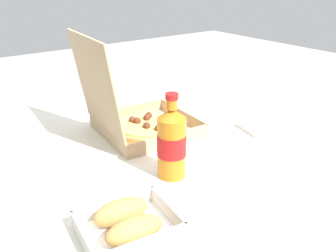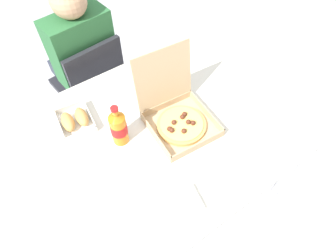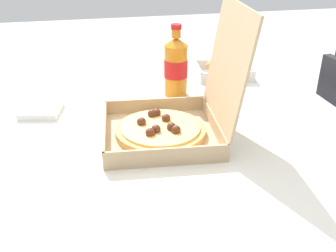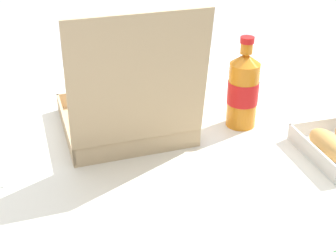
% 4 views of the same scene
% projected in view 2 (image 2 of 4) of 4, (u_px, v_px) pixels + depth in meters
% --- Properties ---
extents(ground_plane, '(10.00, 10.00, 0.00)m').
position_uv_depth(ground_plane, '(164.00, 193.00, 1.94)').
color(ground_plane, '#B2B2B7').
extents(dining_table, '(1.38, 1.00, 0.74)m').
position_uv_depth(dining_table, '(162.00, 137.00, 1.40)').
color(dining_table, silver).
rests_on(dining_table, ground_plane).
extents(chair, '(0.44, 0.44, 0.83)m').
position_uv_depth(chair, '(93.00, 83.00, 1.90)').
color(chair, '#232328').
rests_on(chair, ground_plane).
extents(diner_person, '(0.38, 0.43, 1.15)m').
position_uv_depth(diner_person, '(81.00, 54.00, 1.76)').
color(diner_person, '#333847').
rests_on(diner_person, ground_plane).
extents(pizza_box_open, '(0.31, 0.36, 0.33)m').
position_uv_depth(pizza_box_open, '(178.00, 116.00, 1.33)').
color(pizza_box_open, tan).
rests_on(pizza_box_open, dining_table).
extents(bread_side_box, '(0.17, 0.21, 0.06)m').
position_uv_depth(bread_side_box, '(75.00, 120.00, 1.34)').
color(bread_side_box, white).
rests_on(bread_side_box, dining_table).
extents(cola_bottle, '(0.07, 0.07, 0.22)m').
position_uv_depth(cola_bottle, '(119.00, 127.00, 1.23)').
color(cola_bottle, orange).
rests_on(cola_bottle, dining_table).
extents(paper_menu, '(0.25, 0.21, 0.00)m').
position_uv_depth(paper_menu, '(234.00, 89.00, 1.50)').
color(paper_menu, white).
rests_on(paper_menu, dining_table).
extents(napkin_pile, '(0.13, 0.13, 0.02)m').
position_uv_depth(napkin_pile, '(186.00, 202.00, 1.12)').
color(napkin_pile, white).
rests_on(napkin_pile, dining_table).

